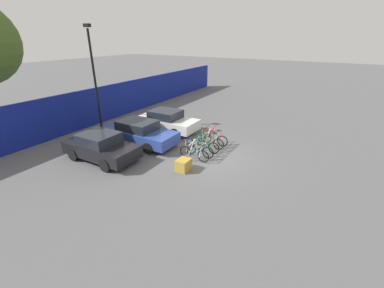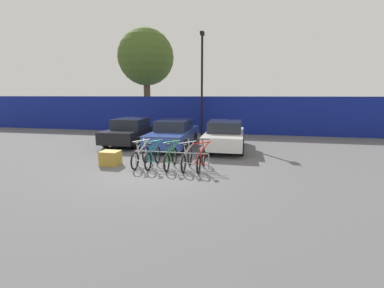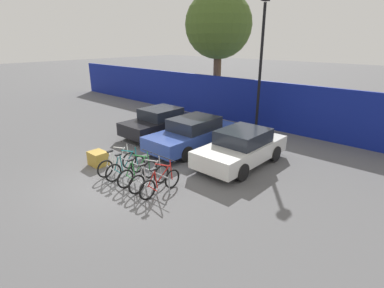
# 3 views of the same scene
# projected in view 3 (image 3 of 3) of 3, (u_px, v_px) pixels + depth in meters

# --- Properties ---
(ground_plane) EXTENTS (120.00, 120.00, 0.00)m
(ground_plane) POSITION_uv_depth(u_px,v_px,m) (118.00, 183.00, 10.29)
(ground_plane) COLOR #59595B
(hoarding_wall) EXTENTS (36.00, 0.16, 2.56)m
(hoarding_wall) POSITION_uv_depth(u_px,v_px,m) (262.00, 104.00, 16.48)
(hoarding_wall) COLOR navy
(hoarding_wall) RESTS_ON ground
(bike_rack) EXTENTS (2.88, 0.04, 0.57)m
(bike_rack) POSITION_uv_depth(u_px,v_px,m) (141.00, 168.00, 10.32)
(bike_rack) COLOR gray
(bike_rack) RESTS_ON ground
(bicycle_white) EXTENTS (0.68, 1.71, 1.05)m
(bicycle_white) POSITION_uv_depth(u_px,v_px,m) (118.00, 163.00, 10.99)
(bicycle_white) COLOR black
(bicycle_white) RESTS_ON ground
(bicycle_teal) EXTENTS (0.68, 1.71, 1.05)m
(bicycle_teal) POSITION_uv_depth(u_px,v_px,m) (126.00, 167.00, 10.67)
(bicycle_teal) COLOR black
(bicycle_teal) RESTS_ON ground
(bicycle_green) EXTENTS (0.68, 1.71, 1.05)m
(bicycle_green) POSITION_uv_depth(u_px,v_px,m) (138.00, 173.00, 10.24)
(bicycle_green) COLOR black
(bicycle_green) RESTS_ON ground
(bicycle_silver) EXTENTS (0.68, 1.71, 1.05)m
(bicycle_silver) POSITION_uv_depth(u_px,v_px,m) (149.00, 178.00, 9.85)
(bicycle_silver) COLOR black
(bicycle_silver) RESTS_ON ground
(bicycle_red) EXTENTS (0.68, 1.71, 1.05)m
(bicycle_red) POSITION_uv_depth(u_px,v_px,m) (160.00, 183.00, 9.51)
(bicycle_red) COLOR black
(bicycle_red) RESTS_ON ground
(car_black) EXTENTS (1.91, 3.94, 1.40)m
(car_black) POSITION_uv_depth(u_px,v_px,m) (160.00, 122.00, 15.24)
(car_black) COLOR black
(car_black) RESTS_ON ground
(car_blue) EXTENTS (1.91, 4.53, 1.40)m
(car_blue) POSITION_uv_depth(u_px,v_px,m) (193.00, 133.00, 13.40)
(car_blue) COLOR #2D479E
(car_blue) RESTS_ON ground
(car_white) EXTENTS (1.91, 4.13, 1.40)m
(car_white) POSITION_uv_depth(u_px,v_px,m) (241.00, 148.00, 11.67)
(car_white) COLOR silver
(car_white) RESTS_ON ground
(lamp_post) EXTENTS (0.24, 0.44, 6.55)m
(lamp_post) POSITION_uv_depth(u_px,v_px,m) (261.00, 61.00, 14.80)
(lamp_post) COLOR black
(lamp_post) RESTS_ON ground
(cargo_crate) EXTENTS (0.70, 0.56, 0.55)m
(cargo_crate) POSITION_uv_depth(u_px,v_px,m) (98.00, 158.00, 11.71)
(cargo_crate) COLOR #B28C33
(cargo_crate) RESTS_ON ground
(tree_behind_hoarding) EXTENTS (4.30, 4.30, 7.69)m
(tree_behind_hoarding) POSITION_uv_depth(u_px,v_px,m) (218.00, 25.00, 19.21)
(tree_behind_hoarding) COLOR brown
(tree_behind_hoarding) RESTS_ON ground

